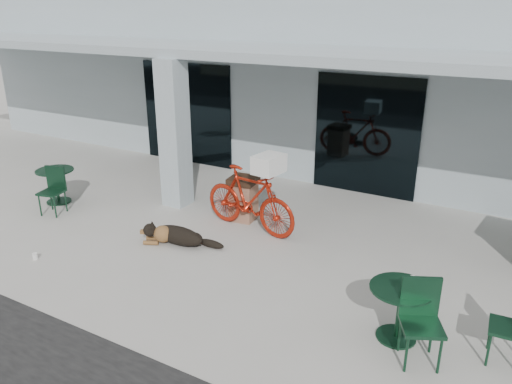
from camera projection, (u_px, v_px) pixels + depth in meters
The scene contains 17 objects.
ground at pixel (165, 263), 8.45m from camera, with size 80.00×80.00×0.00m, color #AFABA5.
building at pixel (346, 73), 14.59m from camera, with size 22.00×7.00×4.50m, color #A6B4BC.
storefront_glass_left at pixel (187, 114), 13.52m from camera, with size 2.80×0.06×2.70m, color black.
storefront_glass_right at pixel (366, 136), 11.21m from camera, with size 2.40×0.06×2.70m, color black.
column at pixel (174, 134), 10.47m from camera, with size 0.50×0.50×3.12m, color #A6B4BC.
overhang at pixel (267, 52), 10.26m from camera, with size 22.00×2.80×0.18m, color #A6B4BC.
bicycle at pixel (250, 199), 9.52m from camera, with size 0.59×2.09×1.25m, color #A41E0D.
laundry_basket at pixel (269, 164), 8.99m from camera, with size 0.57×0.42×0.34m, color white.
dog at pixel (179, 235), 9.06m from camera, with size 1.17×0.39×0.39m, color black, non-canonical shape.
cup_near_dog at pixel (35, 256), 8.57m from camera, with size 0.09×0.09×0.11m, color white.
cafe_table_near at pixel (57, 186), 10.97m from camera, with size 0.80×0.80×0.75m, color #133723, non-canonical shape.
cafe_chair_near at pixel (51, 192), 10.31m from camera, with size 0.44×0.49×0.98m, color #133723, non-canonical shape.
cafe_table_far at pixel (399, 313), 6.43m from camera, with size 0.81×0.81×0.76m, color #133723, non-canonical shape.
cafe_chair_far_a at pixel (422, 325), 5.94m from camera, with size 0.48×0.52×1.06m, color #133723, non-canonical shape.
cafe_chair_far_b at pixel (509, 327), 5.96m from camera, with size 0.44×0.49×0.98m, color #133723, non-canonical shape.
cup_on_table at pixel (413, 280), 6.36m from camera, with size 0.08×0.08×0.11m, color white.
trash_receptacle at pixel (243, 199), 10.05m from camera, with size 0.53×0.53×0.90m, color #92634B, non-canonical shape.
Camera 1 is at (5.04, -5.75, 4.10)m, focal length 35.00 mm.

